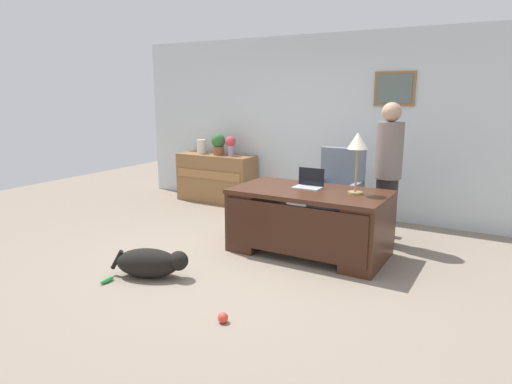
{
  "coord_description": "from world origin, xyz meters",
  "views": [
    {
      "loc": [
        2.5,
        -3.97,
        1.85
      ],
      "look_at": [
        0.02,
        0.3,
        0.75
      ],
      "focal_mm": 31.59,
      "sensor_mm": 36.0,
      "label": 1
    }
  ],
  "objects_px": {
    "vase_with_flowers": "(231,144)",
    "dog_toy_bone": "(107,280)",
    "credenza": "(216,178)",
    "desk_lamp": "(358,145)",
    "dog_lying": "(151,263)",
    "laptop": "(309,183)",
    "dog_toy_ball": "(223,318)",
    "desk": "(308,220)",
    "potted_plant": "(218,143)",
    "armchair": "(338,195)",
    "vase_empty": "(202,147)",
    "person_standing": "(388,173)"
  },
  "relations": [
    {
      "from": "credenza",
      "to": "laptop",
      "type": "bearing_deg",
      "value": -31.41
    },
    {
      "from": "vase_with_flowers",
      "to": "potted_plant",
      "type": "distance_m",
      "value": 0.24
    },
    {
      "from": "desk_lamp",
      "to": "vase_with_flowers",
      "type": "relative_size",
      "value": 2.08
    },
    {
      "from": "potted_plant",
      "to": "credenza",
      "type": "bearing_deg",
      "value": -178.64
    },
    {
      "from": "desk_lamp",
      "to": "vase_empty",
      "type": "xyz_separation_m",
      "value": [
        -3.22,
        1.49,
        -0.36
      ]
    },
    {
      "from": "dog_lying",
      "to": "laptop",
      "type": "bearing_deg",
      "value": 57.41
    },
    {
      "from": "person_standing",
      "to": "dog_lying",
      "type": "bearing_deg",
      "value": -128.38
    },
    {
      "from": "potted_plant",
      "to": "desk",
      "type": "bearing_deg",
      "value": -33.94
    },
    {
      "from": "credenza",
      "to": "dog_toy_bone",
      "type": "relative_size",
      "value": 8.13
    },
    {
      "from": "person_standing",
      "to": "laptop",
      "type": "height_order",
      "value": "person_standing"
    },
    {
      "from": "credenza",
      "to": "vase_empty",
      "type": "xyz_separation_m",
      "value": [
        -0.3,
        0.0,
        0.52
      ]
    },
    {
      "from": "vase_with_flowers",
      "to": "dog_toy_ball",
      "type": "bearing_deg",
      "value": -57.65
    },
    {
      "from": "dog_toy_ball",
      "to": "vase_empty",
      "type": "bearing_deg",
      "value": 128.92
    },
    {
      "from": "person_standing",
      "to": "laptop",
      "type": "distance_m",
      "value": 0.99
    },
    {
      "from": "credenza",
      "to": "vase_empty",
      "type": "relative_size",
      "value": 5.78
    },
    {
      "from": "person_standing",
      "to": "desk_lamp",
      "type": "xyz_separation_m",
      "value": [
        -0.17,
        -0.69,
        0.39
      ]
    },
    {
      "from": "dog_lying",
      "to": "credenza",
      "type": "bearing_deg",
      "value": 113.55
    },
    {
      "from": "desk",
      "to": "armchair",
      "type": "height_order",
      "value": "armchair"
    },
    {
      "from": "dog_lying",
      "to": "dog_toy_ball",
      "type": "xyz_separation_m",
      "value": [
        1.16,
        -0.41,
        -0.11
      ]
    },
    {
      "from": "armchair",
      "to": "vase_empty",
      "type": "xyz_separation_m",
      "value": [
        -2.68,
        0.54,
        0.44
      ]
    },
    {
      "from": "credenza",
      "to": "person_standing",
      "type": "relative_size",
      "value": 0.79
    },
    {
      "from": "dog_lying",
      "to": "laptop",
      "type": "distance_m",
      "value": 2.01
    },
    {
      "from": "dog_lying",
      "to": "dog_toy_ball",
      "type": "distance_m",
      "value": 1.23
    },
    {
      "from": "dog_lying",
      "to": "vase_empty",
      "type": "relative_size",
      "value": 3.28
    },
    {
      "from": "laptop",
      "to": "dog_toy_bone",
      "type": "relative_size",
      "value": 1.9
    },
    {
      "from": "armchair",
      "to": "potted_plant",
      "type": "relative_size",
      "value": 3.09
    },
    {
      "from": "person_standing",
      "to": "dog_toy_bone",
      "type": "relative_size",
      "value": 10.31
    },
    {
      "from": "vase_with_flowers",
      "to": "dog_toy_bone",
      "type": "xyz_separation_m",
      "value": [
        0.73,
        -3.36,
        -0.99
      ]
    },
    {
      "from": "dog_lying",
      "to": "laptop",
      "type": "height_order",
      "value": "laptop"
    },
    {
      "from": "armchair",
      "to": "vase_with_flowers",
      "type": "height_order",
      "value": "vase_with_flowers"
    },
    {
      "from": "laptop",
      "to": "dog_toy_ball",
      "type": "relative_size",
      "value": 3.67
    },
    {
      "from": "armchair",
      "to": "potted_plant",
      "type": "distance_m",
      "value": 2.44
    },
    {
      "from": "person_standing",
      "to": "dog_lying",
      "type": "height_order",
      "value": "person_standing"
    },
    {
      "from": "credenza",
      "to": "dog_lying",
      "type": "relative_size",
      "value": 1.76
    },
    {
      "from": "armchair",
      "to": "laptop",
      "type": "relative_size",
      "value": 3.47
    },
    {
      "from": "dog_toy_bone",
      "to": "credenza",
      "type": "bearing_deg",
      "value": 107.09
    },
    {
      "from": "laptop",
      "to": "dog_toy_bone",
      "type": "bearing_deg",
      "value": -124.32
    },
    {
      "from": "vase_empty",
      "to": "credenza",
      "type": "bearing_deg",
      "value": -0.25
    },
    {
      "from": "vase_empty",
      "to": "potted_plant",
      "type": "relative_size",
      "value": 0.66
    },
    {
      "from": "desk_lamp",
      "to": "vase_with_flowers",
      "type": "bearing_deg",
      "value": 150.41
    },
    {
      "from": "laptop",
      "to": "potted_plant",
      "type": "relative_size",
      "value": 0.89
    },
    {
      "from": "credenza",
      "to": "armchair",
      "type": "xyz_separation_m",
      "value": [
        2.38,
        -0.53,
        0.09
      ]
    },
    {
      "from": "credenza",
      "to": "desk_lamp",
      "type": "xyz_separation_m",
      "value": [
        2.92,
        -1.49,
        0.89
      ]
    },
    {
      "from": "armchair",
      "to": "person_standing",
      "type": "relative_size",
      "value": 0.64
    },
    {
      "from": "dog_lying",
      "to": "dog_toy_ball",
      "type": "height_order",
      "value": "dog_lying"
    },
    {
      "from": "armchair",
      "to": "vase_with_flowers",
      "type": "xyz_separation_m",
      "value": [
        -2.08,
        0.54,
        0.52
      ]
    },
    {
      "from": "vase_with_flowers",
      "to": "vase_empty",
      "type": "relative_size",
      "value": 1.37
    },
    {
      "from": "desk",
      "to": "potted_plant",
      "type": "xyz_separation_m",
      "value": [
        -2.36,
        1.59,
        0.6
      ]
    },
    {
      "from": "desk",
      "to": "laptop",
      "type": "bearing_deg",
      "value": 113.14
    },
    {
      "from": "desk",
      "to": "laptop",
      "type": "distance_m",
      "value": 0.43
    }
  ]
}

